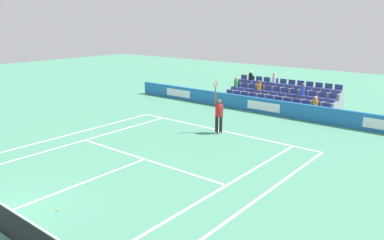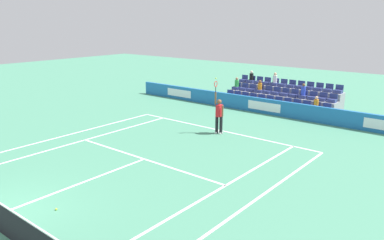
# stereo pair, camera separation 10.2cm
# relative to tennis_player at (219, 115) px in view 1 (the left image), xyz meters

# --- Properties ---
(line_baseline) EXTENTS (10.97, 0.10, 0.01)m
(line_baseline) POSITION_rel_tennis_player_xyz_m (0.27, -0.50, -0.99)
(line_baseline) COLOR white
(line_baseline) RESTS_ON ground
(line_service) EXTENTS (8.23, 0.10, 0.01)m
(line_service) POSITION_rel_tennis_player_xyz_m (0.27, 4.99, -0.99)
(line_service) COLOR white
(line_service) RESTS_ON ground
(line_centre_service) EXTENTS (0.10, 6.40, 0.01)m
(line_centre_service) POSITION_rel_tennis_player_xyz_m (0.27, 8.19, -0.99)
(line_centre_service) COLOR white
(line_centre_service) RESTS_ON ground
(line_singles_sideline_left) EXTENTS (0.10, 11.89, 0.01)m
(line_singles_sideline_left) POSITION_rel_tennis_player_xyz_m (4.38, 5.45, -0.99)
(line_singles_sideline_left) COLOR white
(line_singles_sideline_left) RESTS_ON ground
(line_singles_sideline_right) EXTENTS (0.10, 11.89, 0.01)m
(line_singles_sideline_right) POSITION_rel_tennis_player_xyz_m (-3.85, 5.45, -0.99)
(line_singles_sideline_right) COLOR white
(line_singles_sideline_right) RESTS_ON ground
(line_doubles_sideline_left) EXTENTS (0.10, 11.89, 0.01)m
(line_doubles_sideline_left) POSITION_rel_tennis_player_xyz_m (5.75, 5.45, -0.99)
(line_doubles_sideline_left) COLOR white
(line_doubles_sideline_left) RESTS_ON ground
(line_doubles_sideline_right) EXTENTS (0.10, 11.89, 0.01)m
(line_doubles_sideline_right) POSITION_rel_tennis_player_xyz_m (-5.22, 5.45, -0.99)
(line_doubles_sideline_right) COLOR white
(line_doubles_sideline_right) RESTS_ON ground
(line_centre_mark) EXTENTS (0.10, 0.20, 0.01)m
(line_centre_mark) POSITION_rel_tennis_player_xyz_m (0.27, -0.40, -0.99)
(line_centre_mark) COLOR white
(line_centre_mark) RESTS_ON ground
(sponsor_barrier) EXTENTS (20.89, 0.22, 0.94)m
(sponsor_barrier) POSITION_rel_tennis_player_xyz_m (0.27, -5.30, -0.52)
(sponsor_barrier) COLOR #1E66AD
(sponsor_barrier) RESTS_ON ground
(tennis_player) EXTENTS (0.53, 0.38, 2.85)m
(tennis_player) POSITION_rel_tennis_player_xyz_m (0.00, 0.00, 0.00)
(tennis_player) COLOR black
(tennis_player) RESTS_ON ground
(stadium_stand) EXTENTS (7.44, 2.85, 2.16)m
(stadium_stand) POSITION_rel_tennis_player_xyz_m (0.28, -7.62, -0.45)
(stadium_stand) COLOR gray
(stadium_stand) RESTS_ON ground
(loose_tennis_ball) EXTENTS (0.07, 0.07, 0.07)m
(loose_tennis_ball) POSITION_rel_tennis_player_xyz_m (-0.84, 9.75, -0.96)
(loose_tennis_ball) COLOR #D1E533
(loose_tennis_ball) RESTS_ON ground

